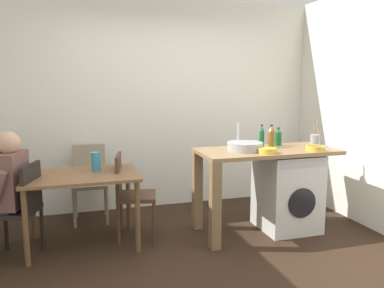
{
  "coord_description": "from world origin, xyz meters",
  "views": [
    {
      "loc": [
        -1.05,
        -3.28,
        1.64
      ],
      "look_at": [
        0.08,
        0.45,
        1.02
      ],
      "focal_mm": 36.57,
      "sensor_mm": 36.0,
      "label": 1
    }
  ],
  "objects_px": {
    "seated_person": "(3,188)",
    "chair_person_seat": "(21,205)",
    "chair_spare_by_wall": "(90,178)",
    "utensil_crock": "(315,140)",
    "dining_table": "(82,183)",
    "chair_opposite": "(129,191)",
    "washing_machine": "(287,191)",
    "mixing_bowl": "(267,150)",
    "colander": "(315,148)",
    "vase": "(96,162)",
    "bottle_squat_brown": "(271,137)",
    "bottle_tall_green": "(262,137)",
    "bottle_clear_small": "(278,137)"
  },
  "relations": [
    {
      "from": "chair_opposite",
      "to": "mixing_bowl",
      "type": "distance_m",
      "value": 1.49
    },
    {
      "from": "bottle_squat_brown",
      "to": "colander",
      "type": "relative_size",
      "value": 1.29
    },
    {
      "from": "chair_person_seat",
      "to": "mixing_bowl",
      "type": "height_order",
      "value": "mixing_bowl"
    },
    {
      "from": "washing_machine",
      "to": "colander",
      "type": "relative_size",
      "value": 4.3
    },
    {
      "from": "bottle_tall_green",
      "to": "bottle_clear_small",
      "type": "xyz_separation_m",
      "value": [
        0.23,
        0.04,
        -0.02
      ]
    },
    {
      "from": "bottle_squat_brown",
      "to": "dining_table",
      "type": "bearing_deg",
      "value": 177.63
    },
    {
      "from": "chair_opposite",
      "to": "seated_person",
      "type": "bearing_deg",
      "value": -72.31
    },
    {
      "from": "chair_person_seat",
      "to": "chair_opposite",
      "type": "relative_size",
      "value": 1.0
    },
    {
      "from": "bottle_clear_small",
      "to": "utensil_crock",
      "type": "bearing_deg",
      "value": -20.48
    },
    {
      "from": "chair_spare_by_wall",
      "to": "utensil_crock",
      "type": "bearing_deg",
      "value": 162.18
    },
    {
      "from": "bottle_clear_small",
      "to": "mixing_bowl",
      "type": "bearing_deg",
      "value": -131.18
    },
    {
      "from": "chair_spare_by_wall",
      "to": "washing_machine",
      "type": "distance_m",
      "value": 2.31
    },
    {
      "from": "chair_person_seat",
      "to": "utensil_crock",
      "type": "bearing_deg",
      "value": -72.13
    },
    {
      "from": "mixing_bowl",
      "to": "chair_spare_by_wall",
      "type": "bearing_deg",
      "value": 146.27
    },
    {
      "from": "seated_person",
      "to": "vase",
      "type": "height_order",
      "value": "seated_person"
    },
    {
      "from": "dining_table",
      "to": "washing_machine",
      "type": "relative_size",
      "value": 1.28
    },
    {
      "from": "chair_person_seat",
      "to": "washing_machine",
      "type": "xyz_separation_m",
      "value": [
        2.75,
        -0.06,
        -0.08
      ]
    },
    {
      "from": "seated_person",
      "to": "mixing_bowl",
      "type": "distance_m",
      "value": 2.57
    },
    {
      "from": "dining_table",
      "to": "chair_opposite",
      "type": "xyz_separation_m",
      "value": [
        0.48,
        0.06,
        -0.14
      ]
    },
    {
      "from": "chair_spare_by_wall",
      "to": "bottle_tall_green",
      "type": "height_order",
      "value": "bottle_tall_green"
    },
    {
      "from": "chair_opposite",
      "to": "bottle_squat_brown",
      "type": "relative_size",
      "value": 3.5
    },
    {
      "from": "bottle_tall_green",
      "to": "vase",
      "type": "relative_size",
      "value": 1.32
    },
    {
      "from": "washing_machine",
      "to": "mixing_bowl",
      "type": "height_order",
      "value": "mixing_bowl"
    },
    {
      "from": "seated_person",
      "to": "mixing_bowl",
      "type": "bearing_deg",
      "value": -78.9
    },
    {
      "from": "dining_table",
      "to": "bottle_tall_green",
      "type": "bearing_deg",
      "value": -0.88
    },
    {
      "from": "chair_person_seat",
      "to": "bottle_clear_small",
      "type": "xyz_separation_m",
      "value": [
        2.73,
        0.14,
        0.51
      ]
    },
    {
      "from": "seated_person",
      "to": "chair_person_seat",
      "type": "bearing_deg",
      "value": -90.0
    },
    {
      "from": "vase",
      "to": "washing_machine",
      "type": "bearing_deg",
      "value": -7.86
    },
    {
      "from": "chair_spare_by_wall",
      "to": "vase",
      "type": "relative_size",
      "value": 4.64
    },
    {
      "from": "dining_table",
      "to": "colander",
      "type": "relative_size",
      "value": 5.5
    },
    {
      "from": "washing_machine",
      "to": "dining_table",
      "type": "bearing_deg",
      "value": 175.24
    },
    {
      "from": "chair_spare_by_wall",
      "to": "mixing_bowl",
      "type": "distance_m",
      "value": 2.13
    },
    {
      "from": "chair_spare_by_wall",
      "to": "mixing_bowl",
      "type": "height_order",
      "value": "mixing_bowl"
    },
    {
      "from": "chair_spare_by_wall",
      "to": "utensil_crock",
      "type": "distance_m",
      "value": 2.67
    },
    {
      "from": "chair_opposite",
      "to": "washing_machine",
      "type": "height_order",
      "value": "chair_opposite"
    },
    {
      "from": "mixing_bowl",
      "to": "colander",
      "type": "height_order",
      "value": "colander"
    },
    {
      "from": "dining_table",
      "to": "chair_opposite",
      "type": "height_order",
      "value": "chair_opposite"
    },
    {
      "from": "washing_machine",
      "to": "bottle_squat_brown",
      "type": "bearing_deg",
      "value": 149.09
    },
    {
      "from": "dining_table",
      "to": "washing_machine",
      "type": "distance_m",
      "value": 2.22
    },
    {
      "from": "mixing_bowl",
      "to": "vase",
      "type": "height_order",
      "value": "mixing_bowl"
    },
    {
      "from": "bottle_tall_green",
      "to": "chair_spare_by_wall",
      "type": "bearing_deg",
      "value": 156.43
    },
    {
      "from": "seated_person",
      "to": "bottle_squat_brown",
      "type": "relative_size",
      "value": 4.66
    },
    {
      "from": "seated_person",
      "to": "dining_table",
      "type": "bearing_deg",
      "value": -66.02
    },
    {
      "from": "dining_table",
      "to": "washing_machine",
      "type": "bearing_deg",
      "value": -4.76
    },
    {
      "from": "bottle_squat_brown",
      "to": "bottle_clear_small",
      "type": "bearing_deg",
      "value": 34.86
    },
    {
      "from": "chair_spare_by_wall",
      "to": "bottle_squat_brown",
      "type": "bearing_deg",
      "value": 158.39
    },
    {
      "from": "seated_person",
      "to": "washing_machine",
      "type": "height_order",
      "value": "seated_person"
    },
    {
      "from": "bottle_tall_green",
      "to": "seated_person",
      "type": "bearing_deg",
      "value": -179.06
    },
    {
      "from": "dining_table",
      "to": "mixing_bowl",
      "type": "distance_m",
      "value": 1.9
    },
    {
      "from": "chair_opposite",
      "to": "utensil_crock",
      "type": "distance_m",
      "value": 2.16
    }
  ]
}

